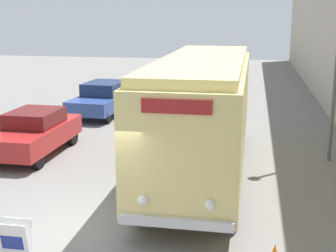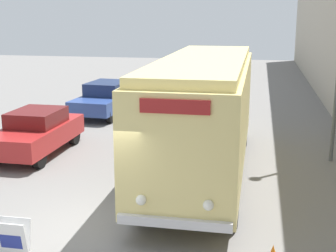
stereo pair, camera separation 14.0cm
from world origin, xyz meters
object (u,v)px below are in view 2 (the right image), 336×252
at_px(vintage_bus, 204,110).
at_px(sign_board, 13,241).
at_px(parked_car_near, 37,132).
at_px(parked_car_mid, 107,98).

height_order(vintage_bus, sign_board, vintage_bus).
height_order(parked_car_near, parked_car_mid, parked_car_mid).
relative_size(vintage_bus, parked_car_mid, 2.02).
bearing_deg(sign_board, parked_car_near, 112.64).
xyz_separation_m(vintage_bus, parked_car_mid, (-5.52, 7.65, -1.20)).
distance_m(parked_car_near, parked_car_mid, 6.66).
bearing_deg(parked_car_mid, parked_car_near, -88.47).
bearing_deg(vintage_bus, parked_car_near, 170.33).
relative_size(vintage_bus, sign_board, 11.34).
relative_size(vintage_bus, parked_car_near, 2.31).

